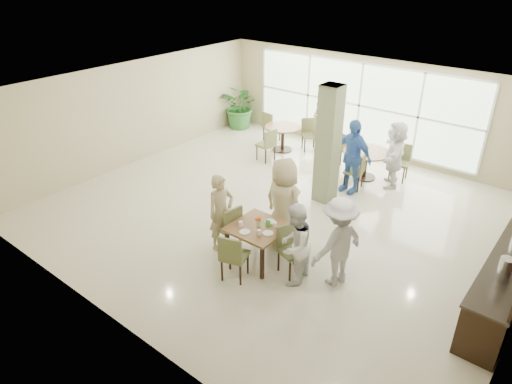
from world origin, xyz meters
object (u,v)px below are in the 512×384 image
Objects in this scene: teen_left at (221,213)px; teen_right at (294,245)px; adult_standing at (320,126)px; round_table_right at (366,157)px; adult_b at (395,154)px; potted_plant at (241,106)px; main_table at (258,231)px; round_table_left at (283,132)px; teen_standing at (338,242)px; teen_far at (283,203)px; adult_a at (352,156)px.

teen_left is 1.74m from teen_right.
round_table_right is at bearing 169.15° from adult_standing.
adult_b is at bearing -4.39° from teen_left.
main_table is at bearing -47.24° from potted_plant.
round_table_left is at bearing -153.27° from teen_right.
adult_b is at bearing 2.34° from round_table_right.
teen_right is at bearing -7.35° from main_table.
teen_standing reaches higher than teen_left.
potted_plant is at bearing -144.04° from teen_right.
teen_left is at bearing -172.62° from main_table.
round_table_right is at bearing -179.04° from teen_right.
adult_standing is at bearing 157.13° from round_table_right.
round_table_left is 0.57× the size of teen_far.
adult_standing is at bearing -2.71° from potted_plant.
teen_left is at bearing -52.79° from potted_plant.
potted_plant is (-5.09, 0.95, 0.16)m from round_table_right.
adult_a is (5.14, -1.89, 0.18)m from potted_plant.
main_table is at bearing 94.16° from teen_far.
teen_left reaches higher than main_table.
teen_standing is (4.42, -4.51, 0.28)m from round_table_left.
potted_plant is 0.89× the size of teen_standing.
teen_right is (1.74, -0.01, -0.01)m from teen_left.
teen_right is (0.99, -4.77, 0.19)m from round_table_right.
main_table is 0.63× the size of teen_left.
teen_right is at bearing -35.59° from teen_standing.
teen_right is 4.81m from adult_b.
adult_b is at bearing 175.69° from adult_standing.
adult_a is (0.79, 3.82, 0.14)m from teen_left.
teen_right is at bearing -78.26° from round_table_right.
adult_a is at bearing -21.71° from round_table_left.
round_table_right is 0.76× the size of teen_left.
main_table is at bearing 122.11° from adult_standing.
teen_far reaches higher than round_table_right.
round_table_right is at bearing -142.80° from teen_standing.
adult_b is (0.61, 3.94, -0.09)m from teen_far.
teen_far is (0.13, -3.91, 0.35)m from round_table_right.
round_table_right is 1.00m from adult_a.
main_table is 1.55m from teen_standing.
round_table_left is 0.68× the size of teen_right.
teen_standing is (1.59, -4.31, 0.25)m from round_table_right.
teen_left is at bearing -38.95° from adult_b.
adult_standing is (3.19, -0.15, 0.05)m from potted_plant.
adult_standing is (0.93, 0.60, 0.24)m from round_table_left.
teen_left reaches higher than teen_right.
teen_far is (5.22, -4.86, 0.19)m from potted_plant.
potted_plant is at bearing 132.76° from main_table.
round_table_left is 2.39m from potted_plant.
teen_left is at bearing -62.08° from teen_standing.
main_table is 5.81m from adult_standing.
teen_standing is at bearing -55.94° from adult_a.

